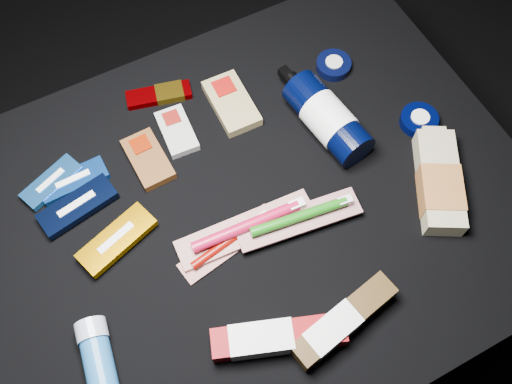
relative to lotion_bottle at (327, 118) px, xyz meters
name	(u,v)px	position (x,y,z in m)	size (l,w,h in m)	color
ground	(252,276)	(-0.20, -0.08, -0.44)	(3.00, 3.00, 0.00)	black
cloth_table	(252,246)	(-0.20, -0.08, -0.24)	(0.98, 0.78, 0.40)	black
luna_bar_0	(74,181)	(-0.45, 0.11, -0.03)	(0.12, 0.05, 0.02)	#1247A7
luna_bar_1	(51,182)	(-0.49, 0.12, -0.03)	(0.12, 0.08, 0.01)	#2064B0
luna_bar_2	(78,206)	(-0.46, 0.06, -0.02)	(0.14, 0.07, 0.02)	black
luna_bar_3	(117,240)	(-0.43, -0.03, -0.02)	(0.15, 0.09, 0.02)	#C48000
clif_bar_0	(147,157)	(-0.32, 0.09, -0.03)	(0.06, 0.11, 0.02)	#5B3314
clif_bar_1	(176,129)	(-0.25, 0.12, -0.03)	(0.06, 0.10, 0.02)	#A6A69F
clif_bar_2	(230,101)	(-0.13, 0.13, -0.03)	(0.07, 0.13, 0.02)	#928251
power_bar	(163,94)	(-0.24, 0.21, -0.03)	(0.13, 0.07, 0.02)	#6B0002
lotion_bottle	(327,118)	(0.00, 0.00, 0.00)	(0.09, 0.24, 0.07)	black
cream_tin_upper	(334,65)	(0.09, 0.12, -0.03)	(0.07, 0.07, 0.02)	black
cream_tin_lower	(419,120)	(0.16, -0.07, -0.03)	(0.07, 0.07, 0.02)	black
bodywash_bottle	(439,183)	(0.11, -0.20, -0.02)	(0.15, 0.20, 0.04)	tan
deodorant_stick	(97,357)	(-0.52, -0.20, -0.01)	(0.06, 0.12, 0.05)	#1D548B
toothbrush_pack_0	(230,242)	(-0.26, -0.12, -0.03)	(0.19, 0.07, 0.02)	#A8A29C
toothbrush_pack_1	(248,227)	(-0.22, -0.12, -0.02)	(0.25, 0.07, 0.03)	beige
toothbrush_pack_2	(300,218)	(-0.14, -0.14, -0.01)	(0.22, 0.08, 0.02)	#A8A39E
toothpaste_carton_red	(272,338)	(-0.27, -0.30, -0.02)	(0.21, 0.11, 0.04)	#790306
toothpaste_carton_green	(340,324)	(-0.17, -0.33, -0.01)	(0.19, 0.08, 0.04)	#36240C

